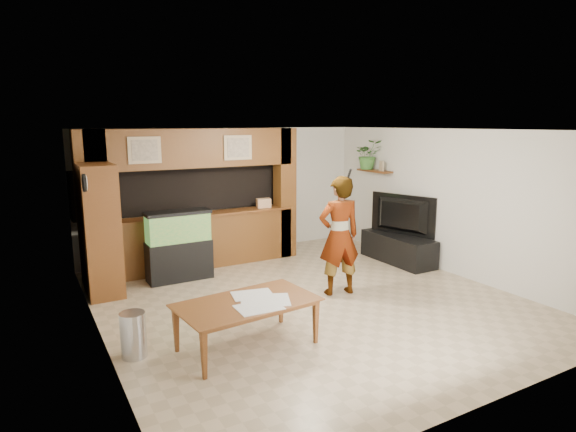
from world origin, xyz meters
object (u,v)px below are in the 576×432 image
person (339,236)px  television (400,215)px  aquarium (179,246)px  dining_table (249,325)px  pantry_cabinet (100,230)px

person → television: bearing=-147.0°
aquarium → dining_table: 2.99m
television → person: bearing=95.0°
aquarium → person: 2.81m
aquarium → television: (4.08, -1.04, 0.33)m
television → pantry_cabinet: bearing=61.8°
aquarium → dining_table: aquarium is taller
television → person: person is taller
pantry_cabinet → person: pantry_cabinet is taller
pantry_cabinet → person: 3.76m
pantry_cabinet → television: size_ratio=1.51×
pantry_cabinet → aquarium: 1.35m
person → dining_table: person is taller
pantry_cabinet → aquarium: bearing=4.5°
aquarium → television: size_ratio=0.89×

